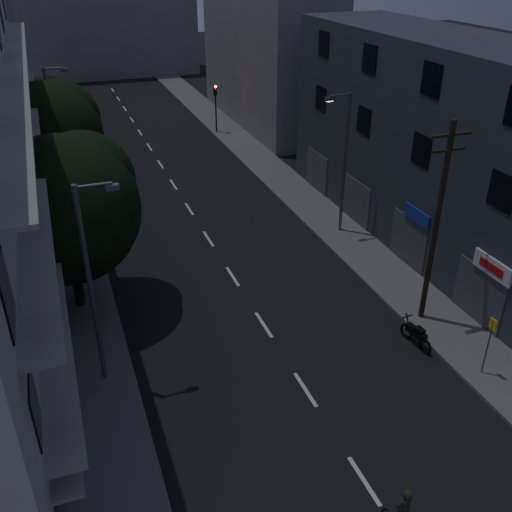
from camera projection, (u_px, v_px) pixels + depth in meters
ground at (187, 206)px, 37.03m from camera, size 160.00×160.00×0.00m
sidewalk_left at (67, 222)px, 34.73m from camera, size 3.00×90.00×0.15m
sidewalk_right at (293, 190)px, 39.25m from camera, size 3.00×90.00×0.15m
lane_markings at (167, 174)px, 42.17m from camera, size 0.15×60.50×0.01m
building_right at (464, 156)px, 28.94m from camera, size 6.19×28.00×11.00m
building_far_right at (267, 50)px, 51.50m from camera, size 6.00×20.00×13.00m
building_far_end at (98, 34)px, 71.65m from camera, size 24.00×8.00×10.00m
tree_near at (65, 204)px, 24.40m from camera, size 6.53×6.53×8.06m
tree_mid at (48, 134)px, 33.44m from camera, size 6.54×6.54×8.05m
tree_far at (45, 112)px, 41.32m from camera, size 5.29×5.29×6.54m
traffic_signal_far_right at (216, 98)px, 49.76m from camera, size 0.28×0.37×4.10m
traffic_signal_far_left at (63, 108)px, 46.88m from camera, size 0.28×0.37×4.10m
street_lamp_left_near at (93, 278)px, 20.14m from camera, size 1.51×0.25×8.00m
street_lamp_right at (343, 158)px, 31.47m from camera, size 1.51×0.25×8.00m
street_lamp_left_far at (55, 123)px, 37.56m from camera, size 1.51×0.25×8.00m
utility_pole at (437, 222)px, 23.58m from camera, size 1.80×0.24×9.00m
bus_stop_sign at (490, 336)px, 21.63m from camera, size 0.06×0.35×2.52m
motorcycle at (416, 335)px, 24.03m from camera, size 0.55×1.91×1.22m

